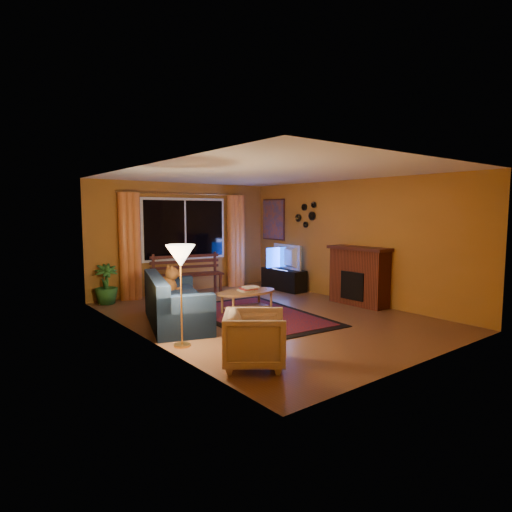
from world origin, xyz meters
TOP-DOWN VIEW (x-y plane):
  - floor at (0.00, 0.00)m, footprint 4.50×6.00m
  - ceiling at (0.00, 0.00)m, footprint 4.50×6.00m
  - wall_back at (0.00, 3.01)m, footprint 4.50×0.02m
  - wall_left at (-2.26, 0.00)m, footprint 0.02×6.00m
  - wall_right at (2.26, 0.00)m, footprint 0.02×6.00m
  - window at (0.00, 2.94)m, footprint 2.00×0.02m
  - curtain_rod at (0.00, 2.90)m, footprint 3.20×0.03m
  - curtain_left at (-1.35, 2.88)m, footprint 0.36×0.36m
  - curtain_right at (1.35, 2.88)m, footprint 0.36×0.36m
  - bench at (-0.21, 2.48)m, footprint 1.62×0.80m
  - potted_plant at (-1.91, 2.75)m, footprint 0.51×0.51m
  - sofa at (-1.50, 0.51)m, footprint 1.44×2.16m
  - dog at (-1.45, 0.96)m, footprint 0.48×0.55m
  - armchair at (-1.67, -1.83)m, footprint 0.97×0.97m
  - floor_lamp at (-2.00, -0.61)m, footprint 0.27×0.27m
  - rug at (-0.12, 0.12)m, footprint 2.09×3.04m
  - coffee_table at (-0.16, 0.36)m, footprint 1.25×1.25m
  - tv_console at (1.94, 1.73)m, footprint 0.41×1.20m
  - television at (1.94, 1.73)m, footprint 0.20×1.01m
  - fireplace at (2.05, -0.40)m, footprint 0.40×1.20m
  - mirror_cluster at (2.21, 1.30)m, footprint 0.06×0.60m
  - painting at (2.22, 2.45)m, footprint 0.04×0.76m

SIDE VIEW (x-z plane):
  - floor at x=0.00m, z-range -0.02..0.00m
  - rug at x=-0.12m, z-range 0.00..0.02m
  - coffee_table at x=-0.16m, z-range 0.00..0.42m
  - bench at x=-0.21m, z-range 0.00..0.47m
  - tv_console at x=1.94m, z-range 0.00..0.50m
  - armchair at x=-1.67m, z-range 0.00..0.74m
  - potted_plant at x=-1.91m, z-range 0.00..0.80m
  - sofa at x=-1.50m, z-range 0.00..0.81m
  - fireplace at x=2.05m, z-range 0.00..1.10m
  - dog at x=-1.45m, z-range 0.40..0.90m
  - floor_lamp at x=-2.00m, z-range 0.00..1.40m
  - television at x=1.94m, z-range 0.50..1.08m
  - curtain_left at x=-1.35m, z-range 0.00..2.24m
  - curtain_right at x=1.35m, z-range 0.00..2.24m
  - wall_back at x=0.00m, z-range 0.00..2.50m
  - wall_left at x=-2.26m, z-range 0.00..2.50m
  - wall_right at x=2.26m, z-range 0.00..2.50m
  - window at x=0.00m, z-range 0.80..2.10m
  - painting at x=2.22m, z-range 1.17..2.13m
  - mirror_cluster at x=2.21m, z-range 1.52..2.08m
  - curtain_rod at x=0.00m, z-range 2.23..2.27m
  - ceiling at x=0.00m, z-range 2.50..2.52m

